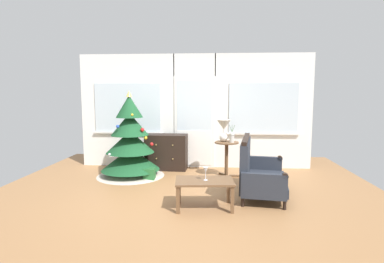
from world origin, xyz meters
TOP-DOWN VIEW (x-y plane):
  - ground_plane at (0.00, 0.00)m, footprint 6.76×6.76m
  - back_wall_with_door at (0.00, 2.08)m, footprint 5.20×0.14m
  - christmas_tree at (-1.25, 1.19)m, footprint 1.37×1.37m
  - dresser_cabinet at (-0.60, 1.79)m, footprint 0.92×0.48m
  - settee_sofa at (1.16, 0.16)m, footprint 0.88×1.44m
  - side_table at (0.70, 1.23)m, footprint 0.50×0.48m
  - table_lamp at (0.64, 1.27)m, footprint 0.28×0.28m
  - flower_vase at (0.80, 1.17)m, footprint 0.11×0.10m
  - coffee_table at (0.31, -0.51)m, footprint 0.88×0.59m
  - wine_glass at (0.32, -0.52)m, footprint 0.08×0.08m
  - gift_box at (-0.81, 0.94)m, footprint 0.22×0.20m

SIDE VIEW (x-z plane):
  - ground_plane at x=0.00m, z-range 0.00..0.00m
  - gift_box at x=-0.81m, z-range 0.00..0.22m
  - coffee_table at x=0.31m, z-range 0.15..0.56m
  - settee_sofa at x=1.16m, z-range -0.10..0.86m
  - dresser_cabinet at x=-0.60m, z-range 0.00..0.78m
  - side_table at x=0.70m, z-range 0.15..0.86m
  - wine_glass at x=0.32m, z-range 0.46..0.66m
  - christmas_tree at x=-1.25m, z-range -0.26..1.47m
  - flower_vase at x=0.80m, z-range 0.66..1.01m
  - table_lamp at x=0.64m, z-range 0.78..1.22m
  - back_wall_with_door at x=0.00m, z-range 0.00..2.55m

